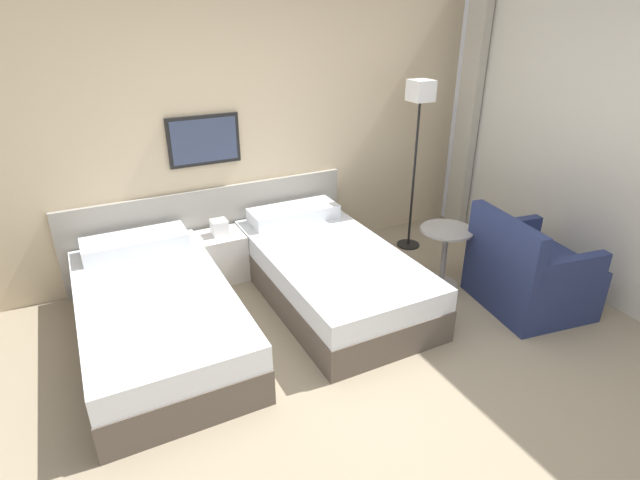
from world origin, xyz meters
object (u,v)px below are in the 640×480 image
at_px(bed_near_window, 329,272).
at_px(armchair, 528,275).
at_px(side_table, 445,246).
at_px(nightstand, 222,255).
at_px(floor_lamp, 419,116).
at_px(bed_near_door, 157,315).

relative_size(bed_near_window, armchair, 2.09).
bearing_deg(bed_near_window, side_table, -16.27).
relative_size(nightstand, armchair, 0.61).
height_order(floor_lamp, armchair, floor_lamp).
relative_size(nightstand, floor_lamp, 0.34).
bearing_deg(nightstand, armchair, -37.23).
height_order(nightstand, side_table, nightstand).
relative_size(bed_near_door, floor_lamp, 1.16).
height_order(bed_near_door, side_table, bed_near_door).
xyz_separation_m(bed_near_window, floor_lamp, (1.24, 0.52, 1.14)).
distance_m(bed_near_window, floor_lamp, 1.76).
xyz_separation_m(floor_lamp, armchair, (0.19, -1.40, -1.09)).
distance_m(nightstand, floor_lamp, 2.29).
xyz_separation_m(bed_near_door, nightstand, (0.73, 0.75, -0.00)).
bearing_deg(side_table, bed_near_window, 163.73).
height_order(nightstand, floor_lamp, floor_lamp).
bearing_deg(armchair, bed_near_door, 81.67).
xyz_separation_m(bed_near_door, floor_lamp, (2.70, 0.52, 1.14)).
relative_size(side_table, armchair, 0.59).
relative_size(bed_near_window, floor_lamp, 1.16).
height_order(bed_near_door, floor_lamp, floor_lamp).
distance_m(floor_lamp, armchair, 1.79).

